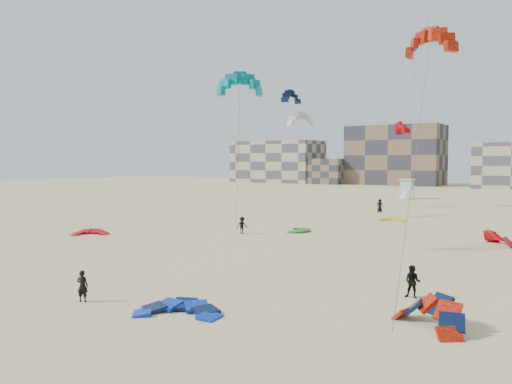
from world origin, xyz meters
The scene contains 20 objects.
ground centered at (0.00, 0.00, 0.00)m, with size 320.00×320.00×0.00m, color beige.
kite_ground_blue centered at (4.02, -0.10, 0.00)m, with size 3.77×3.91×0.79m, color blue, non-canonical shape.
kite_ground_orange centered at (14.40, 4.46, 0.00)m, with size 3.46×2.86×2.10m, color #F82304, non-canonical shape.
kite_ground_red centered at (-20.69, 14.02, 0.00)m, with size 3.32×3.46×0.83m, color #BB0004, non-canonical shape.
kite_ground_green centered at (-4.76, 27.37, 0.00)m, with size 3.12×3.30×0.42m, color #248615, non-canonical shape.
kite_ground_red_far centered at (13.78, 29.66, 0.00)m, with size 3.66×3.21×2.06m, color #BB0004, non-canonical shape.
kite_ground_yellow centered at (0.10, 41.60, 0.00)m, with size 3.32×3.46×0.68m, color yellow, non-canonical shape.
kitesurfer_main centered at (-1.45, -1.35, 0.82)m, with size 0.60×0.39×1.63m, color black.
kitesurfer_b centered at (12.40, 8.76, 0.87)m, with size 0.84×0.66×1.73m, color black.
kitesurfer_c centered at (-8.57, 22.74, 0.85)m, with size 1.10×0.63×1.70m, color black.
kitesurfer_e centered at (-4.57, 50.65, 0.94)m, with size 0.92×0.60×1.88m, color black.
kite_fly_teal_a centered at (-3.04, 14.74, 13.01)m, with size 6.75×7.84×13.13m.
kite_fly_orange centered at (8.32, 26.51, 17.06)m, with size 8.39×28.79×17.41m.
kite_fly_grey centered at (-11.12, 39.26, 12.40)m, with size 4.67×11.37×12.62m.
kite_fly_navy centered at (-18.75, 50.14, 16.92)m, with size 4.56×6.62×17.14m.
kite_fly_red centered at (-4.99, 61.28, 12.25)m, with size 5.37×5.33×12.86m.
lifeguard_tower_far centered at (-9.14, 78.03, 1.87)m, with size 2.80×5.22×3.78m.
condo_west_a centered at (-70.00, 130.00, 7.00)m, with size 30.00×15.00×14.00m, color tan.
condo_west_b centered at (-30.00, 134.00, 9.00)m, with size 28.00×14.00×18.00m, color brown.
condo_fill_left centered at (-50.00, 128.00, 4.00)m, with size 12.00×10.00×8.00m, color brown.
Camera 1 is at (19.95, -17.29, 7.20)m, focal length 35.00 mm.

